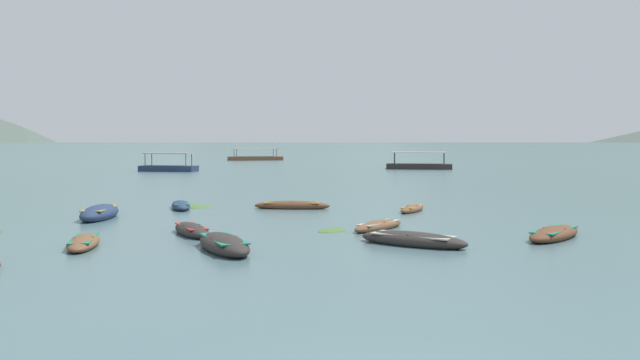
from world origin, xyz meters
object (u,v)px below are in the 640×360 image
at_px(ferry_1, 255,158).
at_px(ferry_2, 169,168).
at_px(rowboat_10, 413,240).
at_px(rowboat_8, 224,244).
at_px(rowboat_9, 379,226).
at_px(rowboat_4, 554,234).
at_px(rowboat_2, 292,206).
at_px(ferry_0, 419,166).
at_px(rowboat_1, 412,209).
at_px(rowboat_5, 181,206).
at_px(rowboat_6, 83,242).
at_px(rowboat_3, 100,213).
at_px(rowboat_7, 192,230).

distance_m(ferry_1, ferry_2, 46.57).
relative_size(rowboat_10, ferry_1, 0.39).
height_order(rowboat_8, rowboat_9, rowboat_8).
bearing_deg(rowboat_4, ferry_1, 98.65).
bearing_deg(rowboat_10, ferry_1, 95.27).
height_order(rowboat_2, rowboat_9, rowboat_2).
height_order(rowboat_2, ferry_0, ferry_0).
relative_size(rowboat_1, rowboat_4, 0.77).
bearing_deg(rowboat_4, ferry_2, 113.27).
bearing_deg(rowboat_1, rowboat_2, 164.01).
bearing_deg(rowboat_8, rowboat_5, 104.16).
xyz_separation_m(rowboat_1, rowboat_9, (-3.00, -7.18, 0.01)).
xyz_separation_m(rowboat_1, rowboat_6, (-14.87, -11.24, 0.01)).
bearing_deg(rowboat_5, rowboat_8, -75.84).
height_order(rowboat_5, rowboat_8, rowboat_8).
xyz_separation_m(rowboat_3, rowboat_5, (3.45, 4.51, -0.09)).
relative_size(rowboat_1, rowboat_8, 0.69).
bearing_deg(rowboat_2, ferry_1, 93.36).
bearing_deg(ferry_0, rowboat_1, -102.59).
xyz_separation_m(rowboat_5, rowboat_7, (2.02, -10.63, 0.01)).
height_order(rowboat_2, rowboat_7, rowboat_7).
relative_size(rowboat_1, rowboat_7, 0.84).
bearing_deg(rowboat_8, rowboat_4, 9.19).
xyz_separation_m(rowboat_9, ferry_0, (14.86, 60.27, 0.29)).
relative_size(rowboat_4, ferry_2, 0.54).
relative_size(rowboat_7, rowboat_8, 0.82).
distance_m(rowboat_2, rowboat_5, 6.51).
relative_size(rowboat_3, rowboat_6, 1.16).
relative_size(rowboat_9, ferry_0, 0.38).
xyz_separation_m(rowboat_8, ferry_2, (-12.09, 61.08, 0.22)).
distance_m(rowboat_1, rowboat_3, 16.82).
relative_size(rowboat_2, ferry_0, 0.49).
bearing_deg(rowboat_9, rowboat_4, -24.95).
distance_m(rowboat_2, ferry_1, 92.44).
bearing_deg(ferry_1, rowboat_5, -90.68).
height_order(rowboat_4, ferry_1, ferry_1).
bearing_deg(rowboat_4, rowboat_8, -170.81).
bearing_deg(rowboat_9, rowboat_5, 137.16).
relative_size(ferry_1, ferry_2, 1.45).
height_order(rowboat_2, rowboat_6, rowboat_2).
distance_m(rowboat_3, ferry_1, 96.53).
distance_m(rowboat_2, rowboat_6, 15.48).
distance_m(rowboat_6, rowboat_9, 12.54).
relative_size(rowboat_5, rowboat_8, 0.82).
distance_m(ferry_0, ferry_1, 47.60).
height_order(rowboat_3, rowboat_6, rowboat_3).
relative_size(rowboat_5, ferry_0, 0.41).
xyz_separation_m(rowboat_9, ferry_2, (-18.58, 55.79, 0.29)).
relative_size(rowboat_3, ferry_2, 0.59).
height_order(rowboat_1, rowboat_3, rowboat_3).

